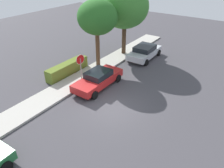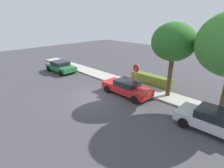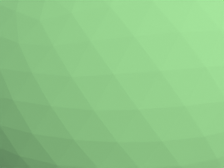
% 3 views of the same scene
% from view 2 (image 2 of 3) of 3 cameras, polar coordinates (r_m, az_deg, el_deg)
% --- Properties ---
extents(ground_plane, '(60.00, 60.00, 0.00)m').
position_cam_2_polar(ground_plane, '(15.11, -6.60, -4.32)').
color(ground_plane, '#423F44').
extents(sidewalk_curb, '(32.00, 2.03, 0.14)m').
position_cam_2_polar(sidewalk_curb, '(17.99, 4.63, 0.21)').
color(sidewalk_curb, '#B2ADA3').
rests_on(sidewalk_curb, ground_plane).
extents(stop_sign, '(0.80, 0.13, 2.45)m').
position_cam_2_polar(stop_sign, '(16.26, 7.78, 3.86)').
color(stop_sign, gray).
rests_on(stop_sign, ground_plane).
extents(parked_car_red, '(4.59, 1.97, 1.33)m').
position_cam_2_polar(parked_car_red, '(15.32, 4.80, -1.09)').
color(parked_car_red, red).
rests_on(parked_car_red, ground_plane).
extents(parked_car_silver, '(4.42, 2.19, 1.34)m').
position_cam_2_polar(parked_car_silver, '(12.17, 30.78, -10.26)').
color(parked_car_silver, silver).
rests_on(parked_car_silver, ground_plane).
extents(parked_car_green, '(4.27, 2.23, 1.33)m').
position_cam_2_polar(parked_car_green, '(22.82, -16.38, 5.55)').
color(parked_car_green, '#236B38').
rests_on(parked_car_green, ground_plane).
extents(street_tree_near_corner, '(3.40, 3.40, 6.13)m').
position_cam_2_polar(street_tree_near_corner, '(14.58, 19.47, 12.71)').
color(street_tree_near_corner, '#513823').
rests_on(street_tree_near_corner, ground_plane).
extents(front_yard_hedge, '(4.36, 0.85, 1.06)m').
position_cam_2_polar(front_yard_hedge, '(17.98, 12.59, 1.30)').
color(front_yard_hedge, olive).
rests_on(front_yard_hedge, ground_plane).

